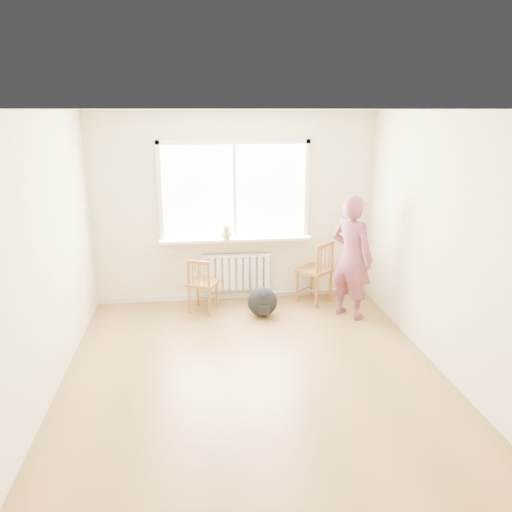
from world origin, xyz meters
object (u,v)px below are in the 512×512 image
object	(u,v)px
chair_left	(202,285)
chair_right	(317,272)
person	(352,257)
backpack	(262,302)
cat	(226,232)

from	to	relation	value
chair_left	chair_right	world-z (taller)	chair_right
chair_left	person	distance (m)	2.06
chair_left	chair_right	bearing A→B (deg)	-151.19
chair_left	chair_right	xyz separation A→B (m)	(1.66, 0.15, 0.07)
chair_left	backpack	bearing A→B (deg)	-173.15
backpack	person	bearing A→B (deg)	-6.56
cat	backpack	world-z (taller)	cat
chair_right	person	bearing A→B (deg)	81.32
chair_right	cat	distance (m)	1.43
person	cat	distance (m)	1.76
cat	chair_left	bearing A→B (deg)	-138.32
chair_right	cat	xyz separation A→B (m)	(-1.29, 0.14, 0.59)
person	cat	size ratio (longest dim) A/B	4.36
chair_left	backpack	world-z (taller)	chair_left
backpack	chair_right	bearing A→B (deg)	24.87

